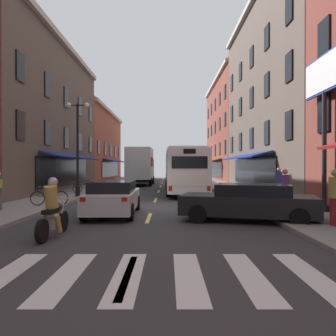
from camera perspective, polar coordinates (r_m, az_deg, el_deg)
The scene contains 18 objects.
ground_plane at distance 15.99m, azimuth -2.37°, elevation -6.92°, with size 34.80×80.00×0.10m, color #333335.
lane_centre_dashes at distance 15.74m, azimuth -2.42°, elevation -6.84°, with size 0.14×73.90×0.01m.
crosswalk_near at distance 6.21m, azimuth -6.85°, elevation -18.09°, with size 7.10×2.80×0.01m.
sidewalk_left at distance 17.28m, azimuth -22.43°, elevation -6.00°, with size 3.00×80.00×0.14m, color gray.
sidewalk_right at distance 16.78m, azimuth 18.32°, elevation -6.18°, with size 3.00×80.00×0.14m, color gray.
billboard_sign at distance 14.91m, azimuth 25.96°, elevation 12.22°, with size 0.40×3.33×6.34m.
transit_bus at distance 24.57m, azimuth 2.95°, elevation -0.38°, with size 2.76×12.07×3.17m.
box_truck at distance 33.58m, azimuth -4.52°, elevation 0.30°, with size 2.54×7.27×3.77m.
sedan_near at distance 12.02m, azimuth 14.19°, elevation -5.77°, with size 5.00×3.04×1.33m.
sedan_mid at distance 44.54m, azimuth -3.65°, elevation -1.37°, with size 1.93×4.51×1.26m.
sedan_far at distance 13.30m, azimuth -9.27°, elevation -5.11°, with size 1.93×4.40×1.37m.
motorcycle_rider at distance 9.59m, azimuth -19.22°, elevation -7.22°, with size 0.62×2.07×1.66m.
bicycle_near at distance 22.52m, azimuth -14.03°, elevation -3.41°, with size 1.71×0.48×0.91m.
bicycle_mid at distance 16.21m, azimuth -19.77°, elevation -4.88°, with size 1.70×0.48×0.91m.
pedestrian_near at distance 15.25m, azimuth -27.27°, elevation -3.38°, with size 0.46×0.52×1.61m.
pedestrian_mid at distance 19.10m, azimuth 19.08°, elevation -2.48°, with size 0.36×0.36×1.74m.
pedestrian_rear at distance 14.86m, azimuth 20.05°, elevation -3.36°, with size 0.36×0.36×1.70m.
street_lamp_twin at distance 20.43m, azimuth -15.27°, elevation 3.96°, with size 1.42×0.32×5.66m.
Camera 1 is at (0.73, -15.85, 1.96)m, focal length 34.84 mm.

